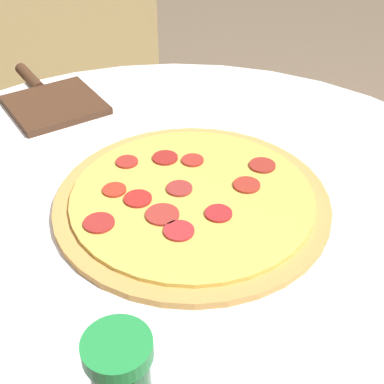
% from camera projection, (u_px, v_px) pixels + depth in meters
% --- Properties ---
extents(table, '(1.02, 1.02, 0.74)m').
position_uv_depth(table, '(171.00, 314.00, 0.78)').
color(table, white).
rests_on(table, ground_plane).
extents(pizza, '(0.37, 0.37, 0.02)m').
position_uv_depth(pizza, '(192.00, 199.00, 0.71)').
color(pizza, '#C68E47').
rests_on(pizza, table).
extents(pizza_paddle, '(0.18, 0.27, 0.02)m').
position_uv_depth(pizza_paddle, '(51.00, 100.00, 0.94)').
color(pizza_paddle, '#422819').
rests_on(pizza_paddle, table).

